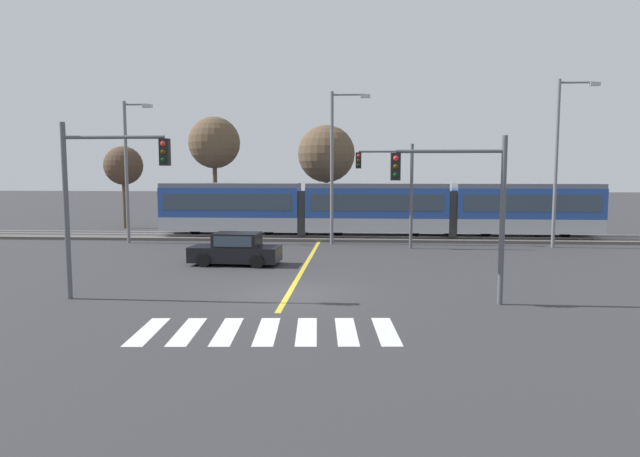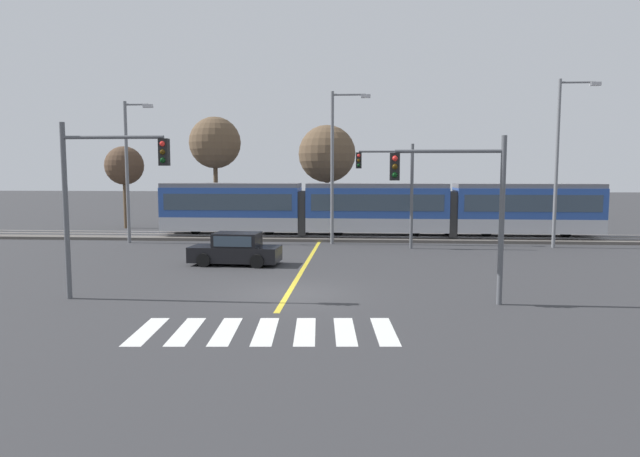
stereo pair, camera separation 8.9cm
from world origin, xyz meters
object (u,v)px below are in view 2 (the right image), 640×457
at_px(bare_tree_far_west, 124,166).
at_px(street_lamp_east, 561,154).
at_px(street_lamp_west, 129,164).
at_px(street_lamp_centre, 336,158).
at_px(bare_tree_west, 215,143).
at_px(traffic_light_near_left, 100,184).
at_px(traffic_light_far_right, 393,180).
at_px(bare_tree_east, 327,154).
at_px(sedan_crossing, 236,250).
at_px(light_rail_tram, 377,208).
at_px(traffic_light_near_right, 462,194).

bearing_deg(bare_tree_far_west, street_lamp_east, -17.09).
distance_m(street_lamp_west, bare_tree_far_west, 9.60).
relative_size(street_lamp_centre, bare_tree_west, 1.09).
xyz_separation_m(traffic_light_near_left, street_lamp_east, (20.09, 14.75, 1.41)).
xyz_separation_m(street_lamp_centre, street_lamp_east, (12.81, -0.74, 0.23)).
relative_size(street_lamp_centre, street_lamp_east, 0.95).
distance_m(traffic_light_near_left, bare_tree_far_west, 25.55).
height_order(traffic_light_far_right, street_lamp_east, street_lamp_east).
relative_size(street_lamp_east, bare_tree_east, 1.22).
bearing_deg(bare_tree_east, street_lamp_west, -142.17).
height_order(sedan_crossing, traffic_light_near_left, traffic_light_near_left).
distance_m(light_rail_tram, street_lamp_west, 15.63).
relative_size(light_rail_tram, traffic_light_near_left, 4.62).
height_order(bare_tree_far_west, bare_tree_west, bare_tree_west).
relative_size(traffic_light_far_right, traffic_light_near_right, 1.06).
bearing_deg(street_lamp_west, street_lamp_centre, 1.94).
bearing_deg(bare_tree_far_west, light_rail_tram, -16.27).
height_order(traffic_light_near_right, bare_tree_far_west, bare_tree_far_west).
bearing_deg(street_lamp_centre, light_rail_tram, 47.13).
distance_m(sedan_crossing, traffic_light_far_right, 10.36).
bearing_deg(traffic_light_far_right, sedan_crossing, -140.95).
relative_size(light_rail_tram, bare_tree_far_west, 4.46).
height_order(traffic_light_near_left, traffic_light_near_right, traffic_light_near_left).
bearing_deg(sedan_crossing, light_rail_tram, 57.29).
xyz_separation_m(traffic_light_near_right, bare_tree_east, (-5.89, 23.79, 1.99)).
height_order(light_rail_tram, bare_tree_west, bare_tree_west).
bearing_deg(light_rail_tram, street_lamp_west, -168.20).
relative_size(sedan_crossing, street_lamp_centre, 0.47).
bearing_deg(traffic_light_near_left, bare_tree_far_west, 111.32).
bearing_deg(bare_tree_east, light_rail_tram, -58.17).
height_order(sedan_crossing, street_lamp_west, street_lamp_west).
distance_m(traffic_light_far_right, street_lamp_centre, 3.96).
xyz_separation_m(street_lamp_west, street_lamp_east, (25.34, -0.32, 0.56)).
height_order(light_rail_tram, traffic_light_near_left, traffic_light_near_left).
xyz_separation_m(light_rail_tram, traffic_light_near_right, (2.31, -18.02, 1.61)).
relative_size(traffic_light_near_left, bare_tree_far_west, 0.97).
bearing_deg(traffic_light_far_right, street_lamp_centre, 151.78).
xyz_separation_m(light_rail_tram, bare_tree_far_west, (-19.08, 5.57, 2.72)).
height_order(sedan_crossing, traffic_light_far_right, traffic_light_far_right).
bearing_deg(traffic_light_near_left, street_lamp_east, 36.30).
distance_m(light_rail_tram, traffic_light_near_right, 18.24).
relative_size(light_rail_tram, street_lamp_west, 3.27).
bearing_deg(street_lamp_west, bare_tree_west, 65.94).
height_order(traffic_light_near_right, street_lamp_centre, street_lamp_centre).
distance_m(traffic_light_near_left, street_lamp_west, 15.98).
relative_size(bare_tree_west, bare_tree_east, 1.07).
distance_m(traffic_light_near_right, bare_tree_east, 24.59).
xyz_separation_m(sedan_crossing, traffic_light_near_left, (-2.92, -7.51, 3.27)).
xyz_separation_m(light_rail_tram, street_lamp_west, (-15.06, -3.15, 2.77)).
height_order(traffic_light_near_left, bare_tree_west, bare_tree_west).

